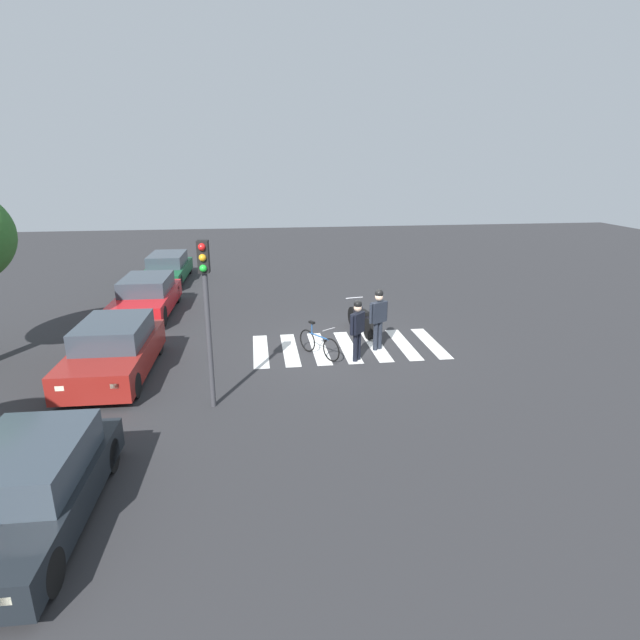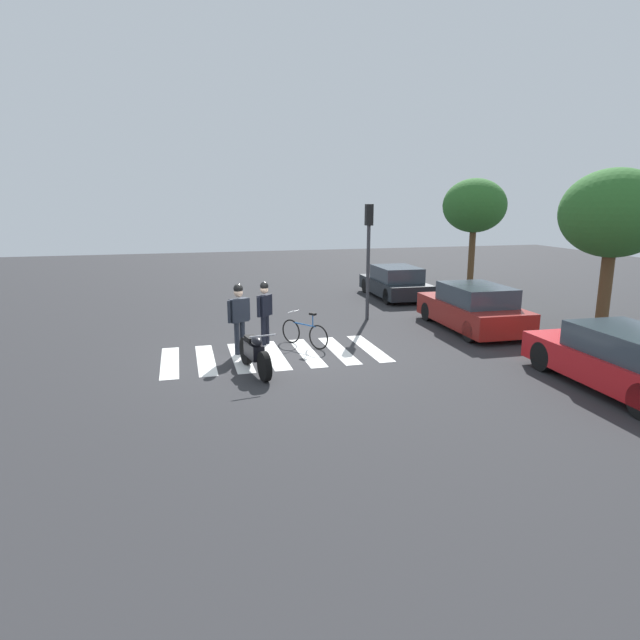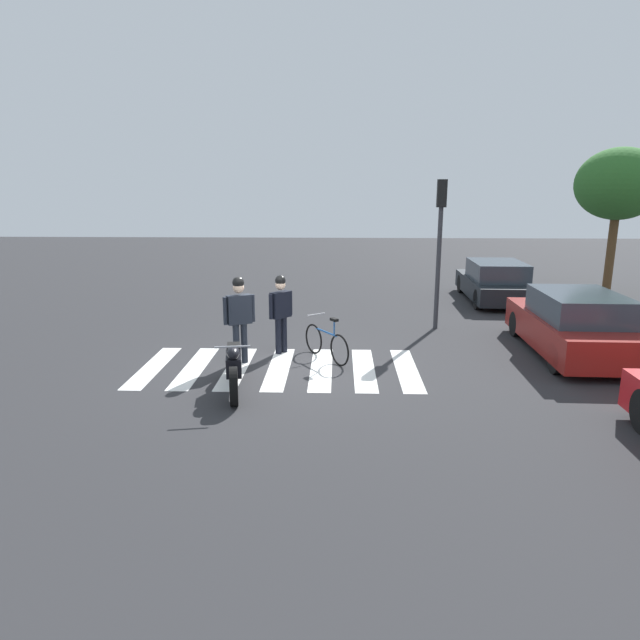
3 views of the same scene
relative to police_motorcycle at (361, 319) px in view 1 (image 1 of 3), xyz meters
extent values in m
plane|color=#2B2B2D|center=(-1.32, 0.70, -0.48)|extent=(60.00, 60.00, 0.00)
cylinder|color=black|center=(0.71, 0.13, -0.13)|extent=(0.71, 0.26, 0.70)
cylinder|color=black|center=(-0.70, -0.12, -0.13)|extent=(0.71, 0.26, 0.70)
cube|color=black|center=(-0.04, -0.01, 0.05)|extent=(0.84, 0.41, 0.36)
ellipsoid|color=black|center=(0.18, 0.03, 0.32)|extent=(0.51, 0.32, 0.24)
cube|color=black|center=(-0.24, -0.04, 0.29)|extent=(0.47, 0.31, 0.12)
cylinder|color=#A5A5AD|center=(0.64, 0.11, 0.57)|extent=(0.14, 0.62, 0.04)
torus|color=black|center=(-2.43, 1.39, -0.13)|extent=(0.60, 0.42, 0.70)
torus|color=black|center=(-1.55, 1.98, -0.13)|extent=(0.60, 0.42, 0.70)
cylinder|color=#1E4C8C|center=(-1.99, 1.69, 0.15)|extent=(0.71, 0.50, 0.04)
cylinder|color=#1E4C8C|center=(-1.72, 1.86, 0.32)|extent=(0.04, 0.04, 0.34)
cube|color=black|center=(-1.72, 1.86, 0.50)|extent=(0.22, 0.19, 0.06)
cylinder|color=#99999E|center=(-2.34, 1.45, 0.47)|extent=(0.28, 0.40, 0.03)
cylinder|color=#1E232D|center=(-1.62, -0.25, -0.03)|extent=(0.14, 0.14, 0.89)
cylinder|color=#1E232D|center=(-1.70, -0.09, -0.03)|extent=(0.14, 0.14, 0.89)
cube|color=#1E232D|center=(-1.66, -0.17, 0.72)|extent=(0.43, 0.55, 0.63)
sphere|color=beige|center=(-1.66, -0.17, 1.20)|extent=(0.24, 0.24, 0.24)
cylinder|color=#1E232D|center=(-1.51, -0.44, 0.72)|extent=(0.09, 0.09, 0.60)
cylinder|color=#1E232D|center=(-1.81, 0.10, 0.72)|extent=(0.09, 0.09, 0.60)
sphere|color=black|center=(-1.66, -0.17, 1.31)|extent=(0.25, 0.25, 0.25)
cylinder|color=black|center=(-2.52, 0.70, -0.05)|extent=(0.14, 0.14, 0.84)
cylinder|color=black|center=(-2.39, 0.58, -0.05)|extent=(0.14, 0.14, 0.84)
cube|color=black|center=(-2.45, 0.64, 0.67)|extent=(0.50, 0.48, 0.60)
sphere|color=beige|center=(-2.45, 0.64, 1.12)|extent=(0.23, 0.23, 0.23)
cylinder|color=black|center=(-2.67, 0.84, 0.67)|extent=(0.09, 0.09, 0.57)
cylinder|color=black|center=(-2.24, 0.44, 0.67)|extent=(0.09, 0.09, 0.57)
sphere|color=black|center=(-2.45, 0.64, 1.22)|extent=(0.24, 0.24, 0.24)
cube|color=silver|center=(-1.32, -2.00, -0.47)|extent=(2.83, 0.45, 0.01)
cube|color=silver|center=(-1.32, -1.10, -0.47)|extent=(2.83, 0.45, 0.01)
cube|color=silver|center=(-1.32, -0.20, -0.47)|extent=(2.83, 0.45, 0.01)
cube|color=silver|center=(-1.32, 0.70, -0.47)|extent=(2.83, 0.45, 0.01)
cube|color=silver|center=(-1.32, 1.60, -0.47)|extent=(2.83, 0.45, 0.01)
cube|color=silver|center=(-1.32, 2.50, -0.47)|extent=(2.83, 0.45, 0.01)
cube|color=silver|center=(-1.32, 3.40, -0.47)|extent=(2.83, 0.45, 0.01)
cylinder|color=black|center=(-10.09, 6.39, -0.16)|extent=(0.64, 0.24, 0.64)
cylinder|color=black|center=(-7.27, 6.32, -0.16)|extent=(0.64, 0.24, 0.64)
cylinder|color=black|center=(-7.23, 7.93, -0.16)|extent=(0.64, 0.24, 0.64)
cube|color=black|center=(-8.66, 7.16, -0.01)|extent=(4.19, 1.94, 0.58)
cube|color=#333D47|center=(-8.45, 7.16, 0.57)|extent=(2.28, 1.67, 0.59)
cube|color=#F2EDCC|center=(-10.70, 6.62, 0.08)|extent=(0.08, 0.20, 0.12)
cylinder|color=black|center=(-4.13, 6.53, -0.16)|extent=(0.64, 0.24, 0.64)
cylinder|color=black|center=(-4.09, 8.19, -0.16)|extent=(0.64, 0.24, 0.64)
cylinder|color=black|center=(-1.18, 6.45, -0.16)|extent=(0.64, 0.24, 0.64)
cylinder|color=black|center=(-1.14, 8.12, -0.16)|extent=(0.64, 0.24, 0.64)
cube|color=maroon|center=(-2.64, 7.32, 0.05)|extent=(4.38, 1.99, 0.70)
cube|color=#333D47|center=(-2.42, 7.32, 0.69)|extent=(2.38, 1.72, 0.58)
cube|color=#F2EDCC|center=(-4.78, 6.77, 0.16)|extent=(0.08, 0.20, 0.12)
cube|color=#F2EDCC|center=(-4.75, 7.98, 0.16)|extent=(0.08, 0.20, 0.12)
cylinder|color=black|center=(1.66, 6.76, -0.12)|extent=(0.72, 0.24, 0.72)
cylinder|color=black|center=(1.70, 8.43, -0.12)|extent=(0.72, 0.24, 0.72)
cylinder|color=black|center=(4.73, 6.69, -0.12)|extent=(0.72, 0.24, 0.72)
cylinder|color=black|center=(4.77, 8.35, -0.12)|extent=(0.72, 0.24, 0.72)
cube|color=red|center=(3.21, 7.56, 0.04)|extent=(4.55, 2.00, 0.63)
cube|color=#333D47|center=(3.44, 7.55, 0.63)|extent=(2.48, 1.72, 0.56)
cube|color=#F2EDCC|center=(0.98, 7.01, 0.13)|extent=(0.08, 0.20, 0.12)
cube|color=#F2EDCC|center=(1.01, 8.22, 0.13)|extent=(0.08, 0.20, 0.12)
cylinder|color=black|center=(7.22, 6.90, -0.16)|extent=(0.63, 0.24, 0.63)
cylinder|color=black|center=(7.26, 8.46, -0.16)|extent=(0.63, 0.24, 0.63)
cylinder|color=black|center=(10.40, 6.82, -0.16)|extent=(0.63, 0.24, 0.63)
cylinder|color=black|center=(10.44, 8.39, -0.16)|extent=(0.63, 0.24, 0.63)
cube|color=#14512D|center=(8.83, 7.64, -0.03)|extent=(4.73, 1.90, 0.55)
cube|color=#333D47|center=(9.06, 7.64, 0.53)|extent=(2.57, 1.63, 0.56)
cube|color=#F2EDCC|center=(6.51, 7.13, 0.05)|extent=(0.08, 0.20, 0.12)
cube|color=#F2EDCC|center=(6.54, 8.27, 0.05)|extent=(0.08, 0.20, 0.12)
cylinder|color=#38383D|center=(-4.85, 4.58, 1.14)|extent=(0.12, 0.12, 3.22)
cube|color=black|center=(-4.85, 4.58, 3.10)|extent=(0.25, 0.25, 0.70)
sphere|color=red|center=(-4.98, 4.59, 3.33)|extent=(0.16, 0.16, 0.16)
sphere|color=orange|center=(-4.98, 4.59, 3.10)|extent=(0.16, 0.16, 0.16)
sphere|color=green|center=(-4.98, 4.59, 2.87)|extent=(0.16, 0.16, 0.16)
camera|label=1|loc=(-15.92, 3.51, 5.07)|focal=28.44mm
camera|label=2|loc=(12.32, -1.59, 3.57)|focal=30.05mm
camera|label=3|loc=(9.90, 1.95, 3.31)|focal=31.34mm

